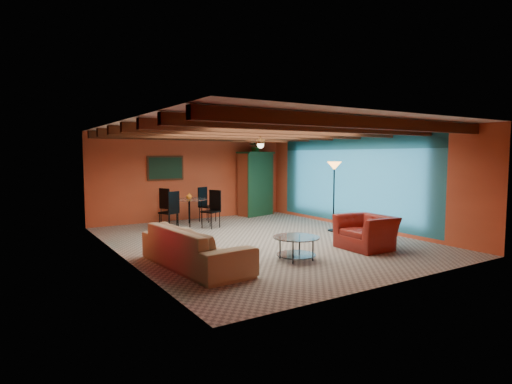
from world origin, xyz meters
TOP-DOWN VIEW (x-y plane):
  - room at (0.00, 0.11)m, footprint 6.52×8.01m
  - sofa at (-2.31, -1.38)m, footprint 1.22×2.63m
  - armchair at (1.46, -1.99)m, footprint 1.00×1.14m
  - coffee_table at (-0.43, -1.96)m, footprint 0.97×0.97m
  - dining_table at (-0.58, 2.92)m, footprint 2.71×2.71m
  - armoire at (2.20, 3.70)m, footprint 1.31×0.89m
  - floor_lamp at (2.34, -0.01)m, footprint 0.40×0.40m
  - ceiling_fan at (0.00, 0.00)m, footprint 1.50×1.50m
  - painting at (-0.90, 3.96)m, footprint 1.05×0.03m
  - potted_plant at (2.20, 3.70)m, footprint 0.49×0.44m
  - vase at (-0.58, 2.92)m, footprint 0.20×0.20m

SIDE VIEW (x-z plane):
  - coffee_table at x=-0.43m, z-range 0.00..0.47m
  - armchair at x=1.46m, z-range 0.00..0.73m
  - sofa at x=-2.31m, z-range 0.00..0.74m
  - dining_table at x=-0.58m, z-range 0.00..1.07m
  - floor_lamp at x=2.34m, z-range 0.00..1.88m
  - armoire at x=2.20m, z-range 0.00..2.09m
  - vase at x=-0.58m, z-range 1.07..1.25m
  - painting at x=-0.90m, z-range 1.32..1.97m
  - potted_plant at x=2.20m, z-range 2.09..2.60m
  - ceiling_fan at x=0.00m, z-range 2.14..2.58m
  - room at x=0.00m, z-range 1.01..3.72m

